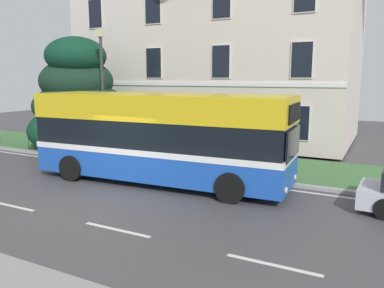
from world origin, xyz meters
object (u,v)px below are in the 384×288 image
at_px(georgian_townhouse, 220,40).
at_px(street_lamp_post, 102,83).
at_px(litter_bin, 161,148).
at_px(evergreen_tree, 77,104).
at_px(single_decker_bus, 161,137).

distance_m(georgian_townhouse, street_lamp_post, 8.86).
height_order(georgian_townhouse, litter_bin, georgian_townhouse).
relative_size(evergreen_tree, litter_bin, 5.23).
height_order(georgian_townhouse, evergreen_tree, georgian_townhouse).
bearing_deg(evergreen_tree, georgian_townhouse, 52.35).
bearing_deg(single_decker_bus, street_lamp_post, 147.42).
height_order(evergreen_tree, street_lamp_post, street_lamp_post).
relative_size(street_lamp_post, litter_bin, 4.97).
bearing_deg(evergreen_tree, street_lamp_post, -21.83).
relative_size(georgian_townhouse, evergreen_tree, 2.62).
bearing_deg(evergreen_tree, litter_bin, -12.61).
bearing_deg(evergreen_tree, single_decker_bus, -27.08).
relative_size(georgian_townhouse, street_lamp_post, 2.75).
bearing_deg(georgian_townhouse, litter_bin, -84.56).
distance_m(single_decker_bus, litter_bin, 3.20).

